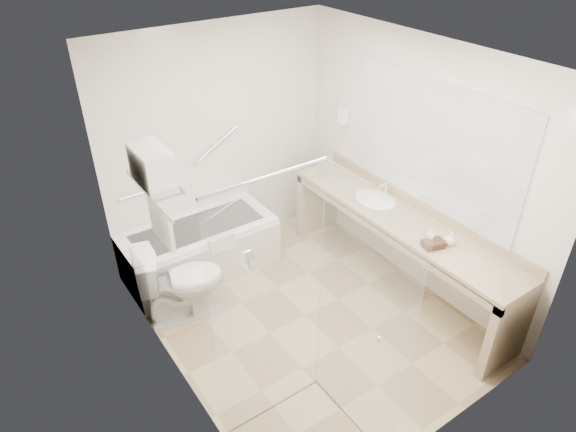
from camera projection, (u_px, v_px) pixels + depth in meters
floor at (305, 315)px, 5.03m from camera, size 3.20×3.20×0.00m
ceiling at (312, 59)px, 3.69m from camera, size 2.60×3.20×0.10m
wall_back at (219, 143)px, 5.47m from camera, size 2.60×0.10×2.50m
wall_front at (458, 315)px, 3.25m from camera, size 2.60×0.10×2.50m
wall_left at (165, 260)px, 3.73m from camera, size 0.10×3.20×2.50m
wall_right at (415, 167)px, 4.98m from camera, size 0.10×3.20×2.50m
bathtub at (200, 248)px, 5.50m from camera, size 1.60×0.73×0.59m
grab_bar_short at (139, 194)px, 5.15m from camera, size 0.40×0.03×0.03m
grab_bar_long at (216, 145)px, 5.42m from camera, size 0.53×0.03×0.33m
shower_enclosure at (314, 315)px, 3.51m from camera, size 0.96×0.91×2.11m
towel_shelf at (153, 175)px, 3.77m from camera, size 0.24×0.55×0.81m
vanity_counter at (399, 235)px, 5.07m from camera, size 0.55×2.70×0.95m
sink at (375, 202)px, 5.27m from camera, size 0.40×0.52×0.14m
faucet at (386, 188)px, 5.28m from camera, size 0.03×0.03×0.14m
mirror at (431, 144)px, 4.71m from camera, size 0.02×2.00×1.20m
hairdryer_unit at (343, 116)px, 5.58m from camera, size 0.08×0.10×0.18m
toilet at (181, 282)px, 4.85m from camera, size 0.90×0.63×0.80m
amenity_basket at (433, 244)px, 4.53m from camera, size 0.22×0.17×0.06m
soap_bottle_a at (430, 240)px, 4.58m from camera, size 0.10×0.15×0.07m
soap_bottle_b at (450, 240)px, 4.55m from camera, size 0.11×0.13×0.10m
water_bottle_left at (320, 166)px, 5.68m from camera, size 0.06×0.06×0.20m
water_bottle_mid at (326, 169)px, 5.63m from camera, size 0.06×0.06×0.19m
water_bottle_right at (334, 170)px, 5.62m from camera, size 0.05×0.05×0.18m
drinking_glass_near at (338, 188)px, 5.36m from camera, size 0.07×0.07×0.08m
drinking_glass_far at (364, 197)px, 5.18m from camera, size 0.09×0.09×0.10m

